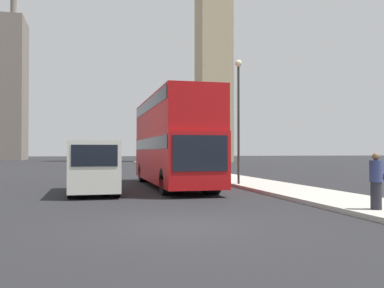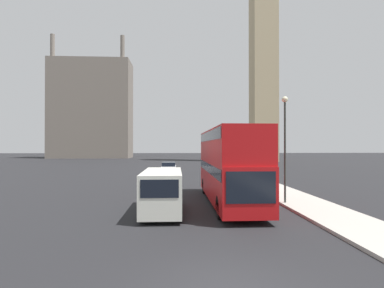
# 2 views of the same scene
# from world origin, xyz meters

# --- Properties ---
(clock_tower) EXTENTS (5.92, 6.09, 68.61)m
(clock_tower) POSITION_xyz_m (18.94, 60.80, 35.18)
(clock_tower) COLOR tan
(clock_tower) RESTS_ON ground_plane
(building_block_distant) EXTENTS (23.59, 10.24, 35.98)m
(building_block_distant) POSITION_xyz_m (-26.95, 85.43, 14.79)
(building_block_distant) COLOR slate
(building_block_distant) RESTS_ON ground_plane
(red_double_decker_bus) EXTENTS (2.50, 11.13, 4.50)m
(red_double_decker_bus) POSITION_xyz_m (1.98, 11.05, 2.50)
(red_double_decker_bus) COLOR #B71114
(red_double_decker_bus) RESTS_ON ground_plane
(white_van) EXTENTS (2.00, 5.36, 2.21)m
(white_van) POSITION_xyz_m (-1.94, 8.50, 1.20)
(white_van) COLOR silver
(white_van) RESTS_ON ground_plane
(street_lamp) EXTENTS (0.36, 0.36, 6.36)m
(street_lamp) POSITION_xyz_m (5.30, 10.42, 4.26)
(street_lamp) COLOR #2D332D
(street_lamp) RESTS_ON sidewalk_strip
(parked_sedan) EXTENTS (1.90, 4.80, 1.42)m
(parked_sedan) POSITION_xyz_m (-2.19, 32.10, 0.65)
(parked_sedan) COLOR #99999E
(parked_sedan) RESTS_ON ground_plane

